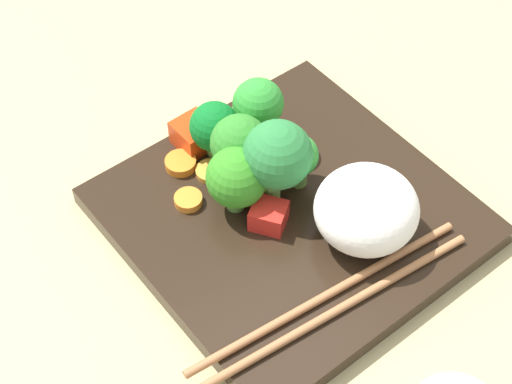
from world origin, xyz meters
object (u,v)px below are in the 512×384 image
square_plate (290,215)px  rice_mound (366,209)px  broccoli_floret_4 (237,178)px  chopstick_pair (332,303)px  carrot_slice_0 (211,171)px

square_plate → rice_mound: size_ratio=3.16×
square_plate → broccoli_floret_4: (2.81, -2.86, 3.89)cm
rice_mound → chopstick_pair: (5.95, 3.06, -2.55)cm
chopstick_pair → rice_mound: bearing=34.3°
rice_mound → carrot_slice_0: rice_mound is taller
broccoli_floret_4 → square_plate: bearing=134.5°
rice_mound → carrot_slice_0: (5.03, -11.80, -2.63)cm
rice_mound → chopstick_pair: bearing=27.2°
square_plate → carrot_slice_0: 7.17cm
chopstick_pair → carrot_slice_0: bearing=93.6°
square_plate → broccoli_floret_4: broccoli_floret_4 is taller
rice_mound → broccoli_floret_4: size_ratio=1.37×
square_plate → chopstick_pair: chopstick_pair is taller
broccoli_floret_4 → carrot_slice_0: (-0.38, -3.81, -2.88)cm
carrot_slice_0 → chopstick_pair: size_ratio=0.10×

